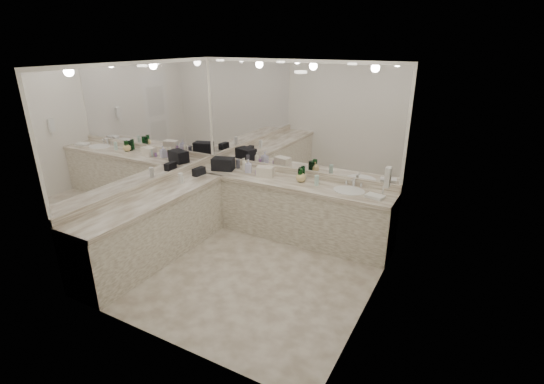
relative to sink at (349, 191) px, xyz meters
The scene contains 36 objects.
floor 1.77m from the sink, 128.37° to the right, with size 3.20×3.20×0.00m, color beige.
ceiling 2.29m from the sink, 128.37° to the right, with size 3.20×3.20×0.00m, color white.
wall_back 1.08m from the sink, 162.47° to the left, with size 3.20×0.02×2.60m, color silver.
wall_left 2.85m from the sink, 154.80° to the right, with size 0.02×3.00×2.60m, color silver.
wall_right 1.42m from the sink, 61.56° to the right, with size 0.02×3.00×2.60m, color silver.
vanity_back_base 1.06m from the sink, behind, with size 3.20×0.60×0.84m, color silver.
vanity_back_top 0.95m from the sink, behind, with size 3.20×0.64×0.06m, color beige.
vanity_left_base 2.75m from the sink, 146.31° to the right, with size 0.60×2.40×0.84m, color silver.
vanity_left_top 2.70m from the sink, 146.19° to the right, with size 0.64×2.42×0.06m, color beige.
backsplash_back 0.99m from the sink, 163.58° to the left, with size 3.20×0.04×0.10m, color beige.
backsplash_left 2.80m from the sink, 154.62° to the right, with size 0.04×3.00×0.10m, color beige.
mirror_back 1.33m from the sink, 163.13° to the left, with size 3.12×0.01×1.55m, color white.
mirror_left 2.94m from the sink, 154.69° to the right, with size 0.01×2.92×1.55m, color white.
sink is the anchor object (origin of this frame).
faucet 0.22m from the sink, 90.00° to the left, with size 0.24×0.16×0.14m, color silver.
wall_phone 0.91m from the sink, 39.57° to the right, with size 0.06×0.10×0.24m, color white.
door 1.82m from the sink, 69.46° to the right, with size 0.02×0.82×2.10m, color white.
black_toiletry_bag 2.08m from the sink, behind, with size 0.34×0.21×0.19m, color black.
black_bag_spill 2.30m from the sink, 168.61° to the right, with size 0.10×0.21×0.11m, color black.
cream_cosmetic_case 1.33m from the sink, behind, with size 0.26×0.16×0.15m, color beige.
hand_towel 0.39m from the sink, 12.54° to the right, with size 0.23×0.16×0.04m, color white.
lotion_left 2.41m from the sink, 158.93° to the right, with size 0.07×0.07×0.16m, color white.
soap_bottle_a 1.77m from the sink, behind, with size 0.08×0.08×0.20m, color white.
soap_bottle_b 1.66m from the sink, behind, with size 0.09×0.10×0.21m, color silver.
soap_bottle_c 0.75m from the sink, behind, with size 0.15×0.15×0.19m, color #F0D085.
green_bottle_0 0.76m from the sink, behind, with size 0.07×0.07×0.20m, color #0C411A.
green_bottle_1 0.78m from the sink, behind, with size 0.06×0.06×0.19m, color #0C411A.
green_bottle_2 0.80m from the sink, behind, with size 0.06×0.06×0.19m, color #0C411A.
green_bottle_3 0.79m from the sink, 169.18° to the left, with size 0.06×0.06×0.20m, color #0C411A.
amenity_bottle_0 1.49m from the sink, behind, with size 0.04×0.04×0.07m, color #9966B2.
amenity_bottle_1 1.92m from the sink, behind, with size 0.06×0.06×0.15m, color #3F3F4C.
amenity_bottle_2 2.22m from the sink, behind, with size 0.05×0.05×0.10m, color #E0B28C.
amenity_bottle_3 1.72m from the sink, behind, with size 0.05×0.05×0.09m, color #9966B2.
amenity_bottle_4 2.08m from the sink, behind, with size 0.05×0.05×0.11m, color silver.
amenity_bottle_5 1.44m from the sink, behind, with size 0.05×0.05×0.13m, color silver.
amenity_bottle_6 0.49m from the sink, behind, with size 0.06×0.06×0.15m, color silver.
Camera 1 is at (2.45, -3.77, 2.84)m, focal length 26.00 mm.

